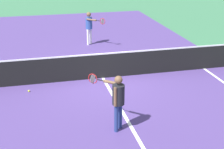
% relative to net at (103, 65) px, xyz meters
% --- Properties ---
extents(ground_plane, '(60.00, 60.00, 0.00)m').
position_rel_net_xyz_m(ground_plane, '(0.00, 0.00, -0.49)').
color(ground_plane, '#38724C').
extents(court_surface_inbounds, '(10.62, 24.40, 0.00)m').
position_rel_net_xyz_m(court_surface_inbounds, '(0.00, 0.00, -0.49)').
color(court_surface_inbounds, '#4C387A').
rests_on(court_surface_inbounds, ground_plane).
extents(line_center_service, '(0.10, 6.40, 0.01)m').
position_rel_net_xyz_m(line_center_service, '(0.00, -3.20, -0.49)').
color(line_center_service, white).
rests_on(line_center_service, ground_plane).
extents(net, '(10.99, 0.09, 1.07)m').
position_rel_net_xyz_m(net, '(0.00, 0.00, 0.00)').
color(net, '#33383D').
rests_on(net, ground_plane).
extents(player_near, '(0.81, 0.97, 1.54)m').
position_rel_net_xyz_m(player_near, '(-0.39, -3.64, 0.46)').
color(player_near, navy).
rests_on(player_near, ground_plane).
extents(player_far, '(0.78, 1.01, 1.59)m').
position_rel_net_xyz_m(player_far, '(0.30, 4.41, 0.49)').
color(player_far, white).
rests_on(player_far, ground_plane).
extents(tennis_ball_near_net, '(0.07, 0.07, 0.07)m').
position_rel_net_xyz_m(tennis_ball_near_net, '(-2.67, -0.63, -0.46)').
color(tennis_ball_near_net, '#CCE033').
rests_on(tennis_ball_near_net, ground_plane).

